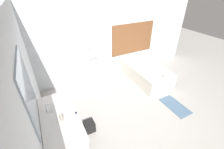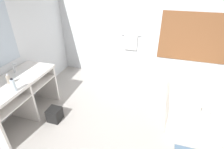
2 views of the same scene
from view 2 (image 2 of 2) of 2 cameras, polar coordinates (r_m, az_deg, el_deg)
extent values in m
plane|color=#A8A39E|center=(3.13, 2.46, -20.65)|extent=(16.00, 16.00, 0.00)
cube|color=silver|center=(4.33, 10.60, 15.06)|extent=(7.40, 0.06, 2.70)
cube|color=brown|center=(4.37, 26.58, 10.56)|extent=(1.70, 0.02, 1.10)
cylinder|color=silver|center=(4.36, 6.24, 12.74)|extent=(0.50, 0.02, 0.02)
cube|color=white|center=(4.40, 6.09, 10.58)|extent=(0.32, 0.04, 0.40)
cube|color=white|center=(3.40, -29.17, -1.88)|extent=(0.66, 1.42, 0.05)
cube|color=white|center=(3.51, -28.33, -4.86)|extent=(0.63, 1.35, 0.02)
cylinder|color=white|center=(3.55, -26.71, -0.86)|extent=(0.36, 0.36, 0.15)
cube|color=white|center=(3.62, -27.51, -7.73)|extent=(0.61, 0.04, 0.81)
cube|color=white|center=(4.04, -21.20, -2.27)|extent=(0.61, 0.04, 0.81)
cylinder|color=white|center=(3.25, -32.11, -7.20)|extent=(0.13, 0.39, 0.13)
cylinder|color=white|center=(3.65, -24.41, -1.11)|extent=(0.13, 0.39, 0.13)
cylinder|color=silver|center=(3.64, -29.13, 0.72)|extent=(0.04, 0.04, 0.02)
cylinder|color=silver|center=(3.60, -29.47, 1.97)|extent=(0.02, 0.02, 0.16)
cube|color=silver|center=(3.54, -29.29, 2.90)|extent=(0.07, 0.01, 0.01)
cube|color=silver|center=(3.95, 25.03, -6.61)|extent=(1.00, 1.83, 0.50)
ellipsoid|color=white|center=(3.90, 25.34, -5.41)|extent=(0.72, 1.31, 0.30)
cube|color=silver|center=(3.13, 27.60, -10.48)|extent=(0.04, 0.07, 0.12)
sphere|color=silver|center=(3.12, 24.95, -10.64)|extent=(0.06, 0.06, 0.06)
sphere|color=silver|center=(3.18, 29.96, -11.14)|extent=(0.06, 0.06, 0.06)
cylinder|color=silver|center=(3.01, -29.49, -3.16)|extent=(0.07, 0.07, 0.20)
cylinder|color=black|center=(2.96, -30.01, -1.32)|extent=(0.04, 0.04, 0.02)
cylinder|color=gray|center=(3.27, -30.68, -1.47)|extent=(0.06, 0.06, 0.15)
cylinder|color=silver|center=(3.23, -31.08, -0.08)|extent=(0.03, 0.03, 0.03)
cube|color=black|center=(3.53, -18.22, -12.29)|extent=(0.23, 0.23, 0.26)
camera|label=1|loc=(2.42, -87.03, 17.77)|focal=24.00mm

